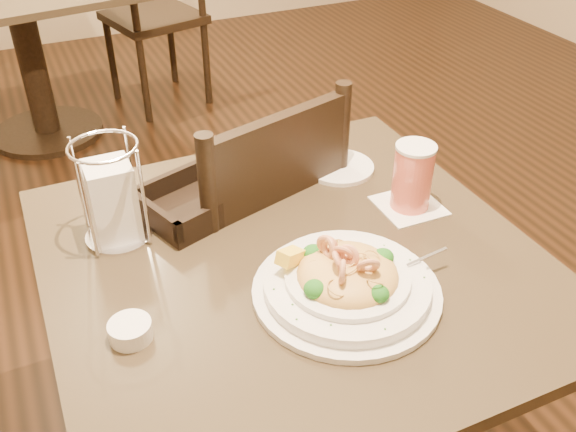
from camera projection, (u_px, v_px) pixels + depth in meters
name	position (u px, v px, depth m)	size (l,w,h in m)	color
main_table	(292.00, 341.00, 1.34)	(0.90, 0.90, 0.72)	black
background_table	(26.00, 36.00, 2.87)	(1.03, 1.03, 0.72)	black
dining_chair_near	(247.00, 249.00, 1.59)	(0.52, 0.52, 0.93)	black
dining_chair_far	(157.00, 10.00, 3.16)	(0.51, 0.51, 0.93)	black
pasta_bowl	(347.00, 281.00, 1.11)	(0.37, 0.33, 0.11)	white
drink_glass	(413.00, 177.00, 1.31)	(0.13, 0.13, 0.14)	white
bread_basket	(196.00, 202.00, 1.32)	(0.26, 0.23, 0.06)	black
napkin_caddy	(112.00, 199.00, 1.21)	(0.13, 0.13, 0.21)	silver
side_plate	(339.00, 167.00, 1.47)	(0.16, 0.16, 0.01)	white
butter_ramekin	(130.00, 331.00, 1.03)	(0.07, 0.07, 0.03)	white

